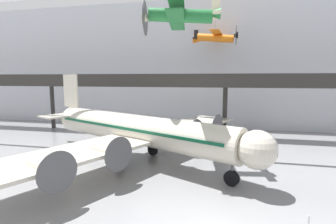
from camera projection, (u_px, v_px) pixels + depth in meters
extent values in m
cube|color=silver|center=(226.00, 65.00, 46.69)|extent=(140.00, 3.00, 22.62)
cube|color=#2D2B28|center=(225.00, 84.00, 38.85)|extent=(110.00, 3.20, 0.90)
cube|color=#2D2B28|center=(226.00, 77.00, 37.23)|extent=(110.00, 0.12, 1.10)
cylinder|color=#2D2B28|center=(53.00, 107.00, 46.98)|extent=(0.70, 0.70, 7.55)
cylinder|color=#2D2B28|center=(225.00, 112.00, 40.32)|extent=(0.70, 0.70, 7.55)
cylinder|color=beige|center=(135.00, 129.00, 28.24)|extent=(23.17, 13.17, 3.14)
sphere|color=beige|center=(257.00, 150.00, 20.12)|extent=(3.08, 3.08, 3.08)
cone|color=beige|center=(67.00, 116.00, 36.43)|extent=(4.93, 4.36, 2.89)
cube|color=#0F4C33|center=(135.00, 126.00, 28.20)|extent=(21.67, 12.50, 0.28)
cube|color=beige|center=(189.00, 125.00, 35.06)|extent=(11.68, 16.36, 0.28)
cube|color=beige|center=(58.00, 157.00, 20.57)|extent=(11.68, 16.36, 0.28)
cylinder|color=beige|center=(185.00, 130.00, 31.37)|extent=(3.18, 2.56, 1.51)
cylinder|color=#4C4C51|center=(196.00, 131.00, 30.43)|extent=(1.28, 2.61, 2.86)
cylinder|color=beige|center=(207.00, 124.00, 35.47)|extent=(3.18, 2.56, 1.51)
cylinder|color=#4C4C51|center=(217.00, 125.00, 34.52)|extent=(1.28, 2.61, 2.86)
cylinder|color=beige|center=(107.00, 151.00, 22.18)|extent=(3.18, 2.56, 1.51)
cylinder|color=#4C4C51|center=(119.00, 154.00, 21.23)|extent=(1.28, 2.61, 2.86)
cylinder|color=beige|center=(46.00, 167.00, 18.09)|extent=(3.18, 2.56, 1.51)
cylinder|color=#4C4C51|center=(58.00, 172.00, 17.14)|extent=(1.28, 2.61, 2.86)
cube|color=beige|center=(71.00, 91.00, 35.20)|extent=(2.88, 1.50, 4.40)
cube|color=beige|center=(73.00, 114.00, 35.41)|extent=(6.28, 8.70, 0.20)
cylinder|color=#4C4C51|center=(232.00, 171.00, 21.64)|extent=(0.20, 0.20, 1.21)
cylinder|color=black|center=(232.00, 178.00, 21.72)|extent=(1.34, 0.90, 1.30)
cylinder|color=#4C4C51|center=(153.00, 145.00, 30.31)|extent=(0.20, 0.20, 1.21)
cylinder|color=black|center=(153.00, 150.00, 30.39)|extent=(1.34, 0.90, 1.30)
cylinder|color=#4C4C51|center=(120.00, 154.00, 26.39)|extent=(0.20, 0.20, 1.21)
cylinder|color=black|center=(120.00, 160.00, 26.47)|extent=(1.34, 0.90, 1.30)
cylinder|color=#1E6B33|center=(180.00, 16.00, 25.51)|extent=(6.38, 2.20, 1.62)
cone|color=beige|center=(147.00, 18.00, 25.78)|extent=(1.19, 1.30, 1.16)
cylinder|color=#4C4C51|center=(145.00, 18.00, 25.79)|extent=(0.53, 3.31, 3.34)
cone|color=#1E6B33|center=(212.00, 13.00, 25.26)|extent=(1.86, 1.34, 1.18)
cube|color=#1E6B33|center=(177.00, 5.00, 25.41)|extent=(2.88, 9.50, 0.10)
cube|color=#1E6B33|center=(176.00, 21.00, 25.60)|extent=(2.88, 9.50, 0.10)
cube|color=beige|center=(216.00, 7.00, 25.15)|extent=(0.76, 0.17, 1.54)
cube|color=beige|center=(216.00, 15.00, 25.25)|extent=(1.24, 3.42, 0.06)
cylinder|color=orange|center=(215.00, 38.00, 41.91)|extent=(5.92, 1.67, 1.73)
cone|color=black|center=(235.00, 35.00, 40.97)|extent=(1.04, 1.15, 1.07)
cylinder|color=#4C4C51|center=(236.00, 35.00, 40.91)|extent=(0.30, 3.10, 3.10)
cone|color=orange|center=(198.00, 40.00, 42.79)|extent=(1.71, 1.15, 1.16)
cube|color=orange|center=(218.00, 34.00, 41.74)|extent=(2.12, 8.79, 0.10)
cube|color=black|center=(196.00, 34.00, 42.77)|extent=(0.70, 0.12, 1.43)
cube|color=black|center=(196.00, 39.00, 42.86)|extent=(0.96, 3.15, 0.06)
cylinder|color=slate|center=(216.00, 24.00, 41.64)|extent=(0.04, 0.04, 3.13)
sphere|color=#B2B5BA|center=(309.00, 216.00, 14.99)|extent=(0.10, 0.10, 0.10)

